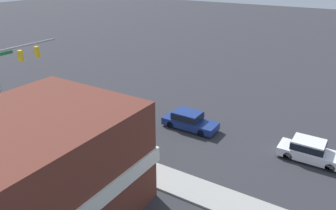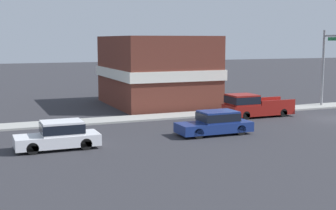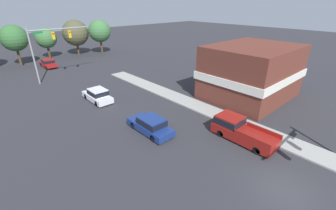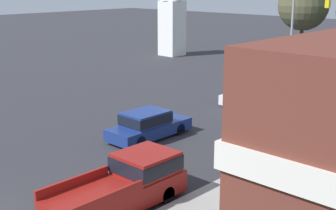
{
  "view_description": "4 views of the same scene",
  "coord_description": "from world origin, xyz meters",
  "px_view_note": "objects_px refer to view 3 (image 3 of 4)",
  "views": [
    {
      "loc": [
        21.18,
        23.72,
        13.45
      ],
      "look_at": [
        -1.41,
        9.5,
        1.93
      ],
      "focal_mm": 35.0,
      "sensor_mm": 36.0,
      "label": 1
    },
    {
      "loc": [
        -28.22,
        25.59,
        6.08
      ],
      "look_at": [
        -1.27,
        14.55,
        2.02
      ],
      "focal_mm": 50.0,
      "sensor_mm": 36.0,
      "label": 2
    },
    {
      "loc": [
        -12.77,
        -2.93,
        11.08
      ],
      "look_at": [
        0.79,
        11.92,
        1.82
      ],
      "focal_mm": 24.0,
      "sensor_mm": 36.0,
      "label": 3
    },
    {
      "loc": [
        15.53,
        -5.36,
        8.23
      ],
      "look_at": [
        -0.44,
        11.58,
        2.09
      ],
      "focal_mm": 50.0,
      "sensor_mm": 36.0,
      "label": 4
    }
  ],
  "objects_px": {
    "car_second_ahead": "(98,95)",
    "car_distant": "(48,63)",
    "car_lead": "(151,125)",
    "pickup_truck_parked": "(239,129)"
  },
  "relations": [
    {
      "from": "car_second_ahead",
      "to": "car_distant",
      "type": "relative_size",
      "value": 1.03
    },
    {
      "from": "car_lead",
      "to": "pickup_truck_parked",
      "type": "bearing_deg",
      "value": -49.91
    },
    {
      "from": "pickup_truck_parked",
      "to": "car_distant",
      "type": "bearing_deg",
      "value": 97.35
    },
    {
      "from": "car_second_ahead",
      "to": "car_distant",
      "type": "bearing_deg",
      "value": 88.51
    },
    {
      "from": "car_distant",
      "to": "pickup_truck_parked",
      "type": "distance_m",
      "value": 37.4
    },
    {
      "from": "car_second_ahead",
      "to": "car_distant",
      "type": "height_order",
      "value": "car_second_ahead"
    },
    {
      "from": "car_lead",
      "to": "car_second_ahead",
      "type": "height_order",
      "value": "car_second_ahead"
    },
    {
      "from": "car_lead",
      "to": "pickup_truck_parked",
      "type": "relative_size",
      "value": 0.88
    },
    {
      "from": "car_lead",
      "to": "car_second_ahead",
      "type": "distance_m",
      "value": 10.05
    },
    {
      "from": "car_distant",
      "to": "pickup_truck_parked",
      "type": "xyz_separation_m",
      "value": [
        4.78,
        -37.09,
        0.15
      ]
    }
  ]
}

